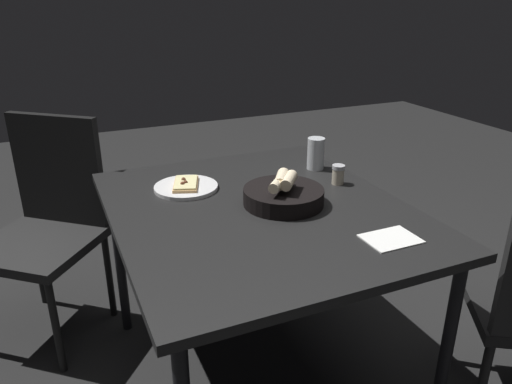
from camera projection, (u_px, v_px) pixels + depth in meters
ground at (258, 374)px, 1.94m from camera, size 8.00×8.00×0.00m
dining_table at (258, 222)px, 1.69m from camera, size 0.97×1.13×0.73m
pizza_plate at (186, 186)px, 1.81m from camera, size 0.24×0.24×0.04m
bread_basket at (283, 195)px, 1.67m from camera, size 0.28×0.28×0.12m
beer_glass at (316, 156)px, 2.00m from camera, size 0.07×0.07×0.13m
pepper_shaker at (338, 176)px, 1.85m from camera, size 0.05×0.05×0.08m
napkin at (391, 239)px, 1.44m from camera, size 0.16×0.12×0.00m
chair_far at (47, 216)px, 2.06m from camera, size 0.62×0.62×0.94m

